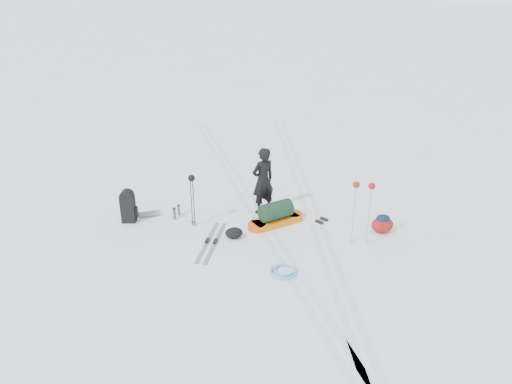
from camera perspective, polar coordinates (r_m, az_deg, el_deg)
The scene contains 14 objects.
ground at distance 10.96m, azimuth 1.54°, elevation -4.94°, with size 200.00×200.00×0.00m, color white.
snow_hill_backdrop at distance 135.83m, azimuth 19.77°, elevation -10.74°, with size 359.50×192.00×162.45m.
ski_tracks at distance 11.84m, azimuth 3.50°, elevation -2.62°, with size 3.38×17.97×0.01m.
skier at distance 11.64m, azimuth 0.80°, elevation 1.29°, with size 0.59×0.39×1.62m, color black.
pulk_sled at distance 11.34m, azimuth 2.27°, elevation -2.71°, with size 1.47×0.87×0.54m.
expedition_rucksack at distance 11.74m, azimuth -14.13°, elevation -1.62°, with size 0.88×0.40×0.80m.
ski_poles_black at distance 10.99m, azimuth -7.35°, elevation 0.87°, with size 0.15×0.15×1.25m.
ski_poles_silver at distance 10.33m, azimuth 12.17°, elevation -0.07°, with size 0.43×0.27×1.42m.
touring_skis_grey at distance 10.71m, azimuth -5.14°, elevation -5.70°, with size 0.87×1.73×0.06m.
touring_skis_white at distance 11.59m, azimuth 7.51°, elevation -3.37°, with size 1.36×1.69×0.07m.
rope_coil at distance 9.69m, azimuth 3.19°, elevation -8.99°, with size 0.62×0.62×0.07m.
small_daypack at distance 11.33m, azimuth 14.24°, elevation -3.54°, with size 0.53×0.42×0.42m.
thermos_pair at distance 11.81m, azimuth -9.06°, elevation -2.26°, with size 0.20×0.28×0.29m.
stuff_sack at distance 10.80m, azimuth -2.54°, elevation -4.70°, with size 0.44×0.37×0.24m.
Camera 1 is at (-2.18, -9.33, 5.31)m, focal length 35.00 mm.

